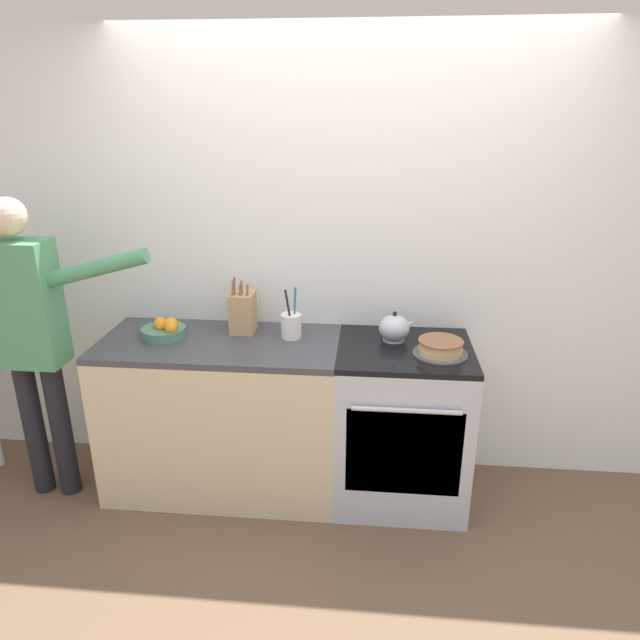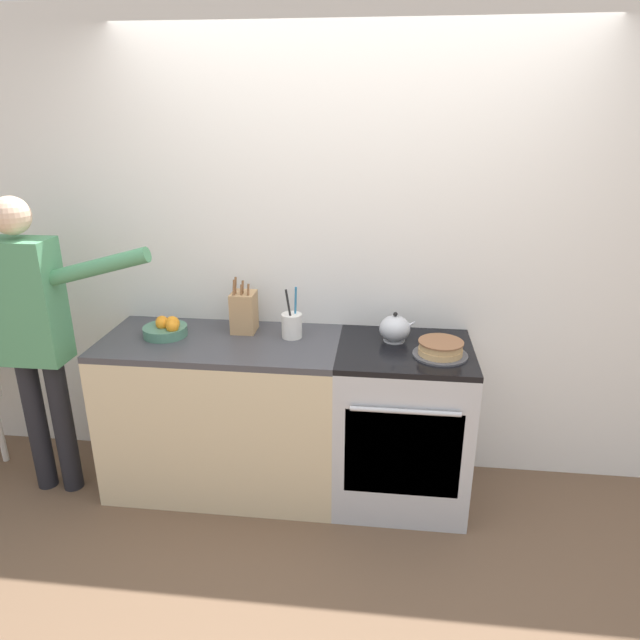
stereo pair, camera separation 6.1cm
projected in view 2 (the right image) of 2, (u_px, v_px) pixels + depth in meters
ground_plane at (337, 524)px, 3.04m from camera, size 16.00×16.00×0.00m
wall_back at (349, 258)px, 3.19m from camera, size 8.00×0.04×2.60m
counter_cabinet at (224, 413)px, 3.25m from camera, size 1.29×0.62×0.91m
stove_range at (401, 424)px, 3.14m from camera, size 0.71×0.65×0.91m
layer_cake at (440, 349)px, 2.88m from camera, size 0.28×0.28×0.08m
tea_kettle at (395, 329)px, 3.05m from camera, size 0.20×0.17×0.16m
knife_block at (244, 312)px, 3.17m from camera, size 0.13×0.15×0.31m
utensil_crock at (292, 325)px, 3.10m from camera, size 0.11×0.11×0.29m
fruit_bowl at (166, 329)px, 3.13m from camera, size 0.24×0.24×0.12m
person_baker at (33, 325)px, 3.00m from camera, size 0.94×0.20×1.69m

